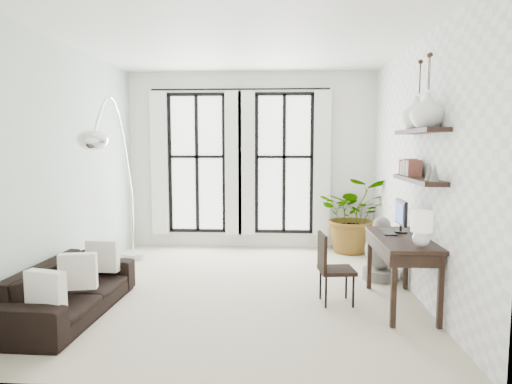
# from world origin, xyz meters

# --- Properties ---
(floor) EXTENTS (5.00, 5.00, 0.00)m
(floor) POSITION_xyz_m (0.00, 0.00, 0.00)
(floor) COLOR beige
(floor) RESTS_ON ground
(ceiling) EXTENTS (5.00, 5.00, 0.00)m
(ceiling) POSITION_xyz_m (0.00, 0.00, 3.20)
(ceiling) COLOR white
(ceiling) RESTS_ON wall_back
(wall_left) EXTENTS (0.00, 5.00, 5.00)m
(wall_left) POSITION_xyz_m (-2.25, 0.00, 1.60)
(wall_left) COLOR #B1C6B6
(wall_left) RESTS_ON floor
(wall_right) EXTENTS (0.00, 5.00, 5.00)m
(wall_right) POSITION_xyz_m (2.25, 0.00, 1.60)
(wall_right) COLOR white
(wall_right) RESTS_ON floor
(wall_back) EXTENTS (4.50, 0.00, 4.50)m
(wall_back) POSITION_xyz_m (0.00, 2.50, 1.60)
(wall_back) COLOR white
(wall_back) RESTS_ON floor
(windows) EXTENTS (3.26, 0.13, 2.65)m
(windows) POSITION_xyz_m (-0.20, 2.43, 1.56)
(windows) COLOR white
(windows) RESTS_ON wall_back
(wall_shelves) EXTENTS (0.25, 1.30, 0.60)m
(wall_shelves) POSITION_xyz_m (2.11, -0.53, 1.73)
(wall_shelves) COLOR black
(wall_shelves) RESTS_ON wall_right
(sofa) EXTENTS (0.84, 2.02, 0.58)m
(sofa) POSITION_xyz_m (-1.80, -1.03, 0.29)
(sofa) COLOR black
(sofa) RESTS_ON floor
(throw_pillows) EXTENTS (0.40, 1.52, 0.40)m
(throw_pillows) POSITION_xyz_m (-1.70, -1.03, 0.50)
(throw_pillows) COLOR white
(throw_pillows) RESTS_ON sofa
(plant) EXTENTS (1.27, 1.12, 1.34)m
(plant) POSITION_xyz_m (1.83, 2.15, 0.67)
(plant) COLOR #2D7228
(plant) RESTS_ON floor
(desk) EXTENTS (0.59, 1.40, 1.22)m
(desk) POSITION_xyz_m (1.94, -0.62, 0.76)
(desk) COLOR black
(desk) RESTS_ON floor
(desk_chair) EXTENTS (0.45, 0.45, 0.85)m
(desk_chair) POSITION_xyz_m (1.14, -0.50, 0.48)
(desk_chair) COLOR black
(desk_chair) RESTS_ON floor
(arc_lamp) EXTENTS (0.76, 2.79, 2.53)m
(arc_lamp) POSITION_xyz_m (-1.70, 0.22, 1.97)
(arc_lamp) COLOR silver
(arc_lamp) RESTS_ON floor
(buddha) EXTENTS (0.50, 0.50, 0.90)m
(buddha) POSITION_xyz_m (1.96, 0.52, 0.38)
(buddha) COLOR slate
(buddha) RESTS_ON floor
(vase_a) EXTENTS (0.37, 0.37, 0.38)m
(vase_a) POSITION_xyz_m (2.11, -0.82, 2.27)
(vase_a) COLOR white
(vase_a) RESTS_ON shelf_upper
(vase_b) EXTENTS (0.37, 0.37, 0.38)m
(vase_b) POSITION_xyz_m (2.11, -0.42, 2.27)
(vase_b) COLOR white
(vase_b) RESTS_ON shelf_upper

